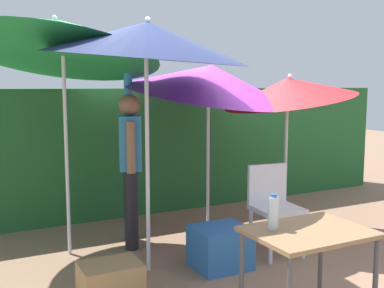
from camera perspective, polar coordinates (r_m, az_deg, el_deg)
ground_plane at (r=4.71m, az=1.71°, el=-13.82°), size 24.00×24.00×0.00m
hedge_row at (r=6.34m, az=-7.27°, el=-0.67°), size 8.00×0.70×1.65m
umbrella_rainbow at (r=4.72m, az=-16.06°, el=12.44°), size 2.05×2.00×2.64m
umbrella_orange at (r=5.21m, az=2.21°, el=7.88°), size 1.92×1.91×2.13m
umbrella_yellow at (r=4.15m, az=-5.57°, el=12.55°), size 1.83×1.83×2.35m
umbrella_navy at (r=5.33m, az=11.79°, el=6.55°), size 1.50×1.48×1.90m
person_vendor at (r=4.89m, az=-7.62°, el=-1.73°), size 0.32×0.55×1.88m
chair_plastic at (r=4.78m, az=9.99°, el=-7.17°), size 0.47×0.47×0.89m
cooler_box at (r=4.43m, az=3.50°, el=-12.54°), size 0.50×0.44×0.39m
crate_cardboard at (r=3.71m, az=-9.98°, el=-16.87°), size 0.45×0.34×0.36m
folding_table at (r=3.28m, az=14.10°, el=-11.65°), size 0.80×0.60×0.73m
bottle_water at (r=3.20m, az=9.95°, el=-8.29°), size 0.07×0.07×0.24m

